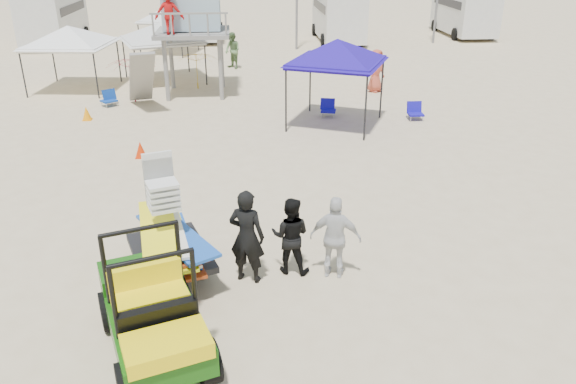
{
  "coord_description": "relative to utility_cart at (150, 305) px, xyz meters",
  "views": [
    {
      "loc": [
        -0.37,
        -7.57,
        6.07
      ],
      "look_at": [
        0.5,
        3.0,
        1.3
      ],
      "focal_mm": 35.0,
      "sensor_mm": 36.0,
      "label": 1
    }
  ],
  "objects": [
    {
      "name": "cone_far",
      "position": [
        -4.22,
        13.22,
        -0.68
      ],
      "size": [
        0.34,
        0.34,
        0.5
      ],
      "primitive_type": "cone",
      "color": "orange",
      "rests_on": "ground"
    },
    {
      "name": "cone_near",
      "position": [
        -1.62,
        9.09,
        -0.68
      ],
      "size": [
        0.34,
        0.34,
        0.5
      ],
      "primitive_type": "cone",
      "color": "red",
      "rests_on": "ground"
    },
    {
      "name": "canopy_white_c",
      "position": [
        -2.61,
        26.54,
        1.56
      ],
      "size": [
        3.35,
        3.35,
        3.05
      ],
      "color": "black",
      "rests_on": "ground"
    },
    {
      "name": "canopy_blue",
      "position": [
        4.8,
        11.91,
        1.94
      ],
      "size": [
        3.84,
        3.84,
        3.42
      ],
      "color": "black",
      "rests_on": "ground"
    },
    {
      "name": "beach_chair_a",
      "position": [
        -3.79,
        15.17,
        -0.62
      ],
      "size": [
        0.73,
        0.84,
        0.64
      ],
      "color": "#0D3895",
      "rests_on": "ground"
    },
    {
      "name": "rv_far_left",
      "position": [
        -10.1,
        30.24,
        0.87
      ],
      "size": [
        2.64,
        6.8,
        3.25
      ],
      "color": "silver",
      "rests_on": "ground"
    },
    {
      "name": "lifeguard_tower",
      "position": [
        -0.52,
        16.94,
        2.64
      ],
      "size": [
        3.02,
        3.02,
        4.79
      ],
      "color": "gray",
      "rests_on": "ground"
    },
    {
      "name": "canopy_white_b",
      "position": [
        -5.82,
        18.05,
        1.67
      ],
      "size": [
        3.57,
        3.57,
        3.15
      ],
      "color": "black",
      "rests_on": "ground"
    },
    {
      "name": "ground",
      "position": [
        1.9,
        0.25,
        -0.93
      ],
      "size": [
        140.0,
        140.0,
        0.0
      ],
      "primitive_type": "plane",
      "color": "beige",
      "rests_on": "ground"
    },
    {
      "name": "rv_far_right",
      "position": [
        16.9,
        31.74,
        0.87
      ],
      "size": [
        2.64,
        6.6,
        3.25
      ],
      "color": "silver",
      "rests_on": "ground"
    },
    {
      "name": "surf_trailer",
      "position": [
        0.01,
        2.34,
        -0.02
      ],
      "size": [
        1.95,
        2.68,
        2.24
      ],
      "color": "black",
      "rests_on": "ground"
    },
    {
      "name": "distant_beachgoers",
      "position": [
        3.98,
        19.44,
        -0.02
      ],
      "size": [
        7.3,
        6.45,
        1.83
      ],
      "color": "#5B7C4A",
      "rests_on": "ground"
    },
    {
      "name": "umbrella_a",
      "position": [
        -2.86,
        15.64,
        -0.02
      ],
      "size": [
        2.29,
        2.33,
        1.83
      ],
      "primitive_type": "imported",
      "rotation": [
        0.0,
        0.0,
        0.16
      ],
      "color": "red",
      "rests_on": "ground"
    },
    {
      "name": "rv_mid_left",
      "position": [
        -1.1,
        31.74,
        0.87
      ],
      "size": [
        2.65,
        6.5,
        3.25
      ],
      "color": "silver",
      "rests_on": "ground"
    },
    {
      "name": "man_mid",
      "position": [
        2.37,
        2.29,
        -0.14
      ],
      "size": [
        0.91,
        0.79,
        1.59
      ],
      "primitive_type": "imported",
      "rotation": [
        0.0,
        0.0,
        2.87
      ],
      "color": "black",
      "rests_on": "ground"
    },
    {
      "name": "beach_chair_c",
      "position": [
        7.86,
        12.34,
        -0.62
      ],
      "size": [
        0.55,
        0.59,
        0.64
      ],
      "color": "#160FA5",
      "rests_on": "ground"
    },
    {
      "name": "rv_mid_right",
      "position": [
        7.9,
        30.24,
        0.87
      ],
      "size": [
        2.64,
        7.0,
        3.25
      ],
      "color": "silver",
      "rests_on": "ground"
    },
    {
      "name": "canopy_white_a",
      "position": [
        -2.06,
        19.34,
        1.6
      ],
      "size": [
        4.16,
        4.16,
        3.09
      ],
      "color": "black",
      "rests_on": "ground"
    },
    {
      "name": "man_right",
      "position": [
        3.22,
        2.04,
        -0.09
      ],
      "size": [
        1.07,
        0.67,
        1.69
      ],
      "primitive_type": "imported",
      "rotation": [
        0.0,
        0.0,
        2.86
      ],
      "color": "silver",
      "rests_on": "ground"
    },
    {
      "name": "beach_chair_b",
      "position": [
        4.72,
        13.03,
        -0.62
      ],
      "size": [
        0.64,
        0.69,
        0.64
      ],
      "color": "#130E9E",
      "rests_on": "ground"
    },
    {
      "name": "man_left",
      "position": [
        1.52,
        2.04,
        0.02
      ],
      "size": [
        0.81,
        0.67,
        1.9
      ],
      "primitive_type": "imported",
      "rotation": [
        0.0,
        0.0,
        2.79
      ],
      "color": "black",
      "rests_on": "ground"
    },
    {
      "name": "umbrella_b",
      "position": [
        -0.4,
        17.67,
        -0.12
      ],
      "size": [
        2.49,
        2.48,
        1.62
      ],
      "primitive_type": "imported",
      "rotation": [
        0.0,
        0.0,
        0.94
      ],
      "color": "yellow",
      "rests_on": "ground"
    },
    {
      "name": "utility_cart",
      "position": [
        0.0,
        0.0,
        0.0
      ],
      "size": [
        2.1,
        2.92,
        2.0
      ],
      "color": "#134C0B",
      "rests_on": "ground"
    }
  ]
}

